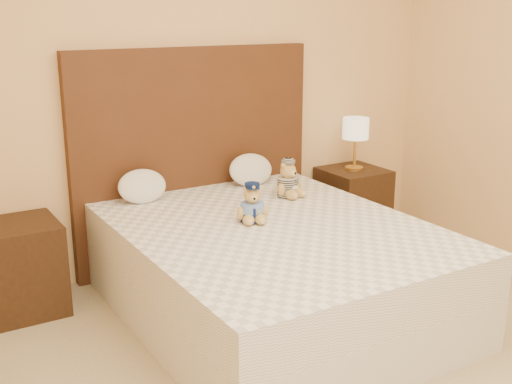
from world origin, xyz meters
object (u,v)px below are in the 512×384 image
teddy_police (252,203)px  pillow_right (251,168)px  bed (273,270)px  pillow_left (142,185)px  teddy_prisoner (288,179)px  nightstand_right (352,203)px  nightstand_left (21,268)px  lamp (356,131)px

teddy_police → pillow_right: pillow_right is taller
bed → pillow_left: (-0.46, 0.83, 0.39)m
teddy_police → teddy_prisoner: teddy_prisoner is taller
pillow_left → bed: bearing=-60.8°
nightstand_right → pillow_right: pillow_right is taller
nightstand_left → pillow_left: bearing=2.2°
teddy_prisoner → pillow_right: 0.39m
nightstand_left → teddy_prisoner: teddy_prisoner is taller
nightstand_left → pillow_right: 1.64m
nightstand_right → lamp: 0.57m
lamp → pillow_right: 0.93m
lamp → teddy_prisoner: 0.94m
bed → nightstand_right: bearing=32.6°
pillow_left → pillow_right: pillow_right is taller
lamp → pillow_right: lamp is taller
nightstand_right → teddy_prisoner: size_ratio=2.27×
bed → pillow_left: 1.03m
pillow_left → pillow_right: bearing=0.0°
nightstand_right → pillow_right: size_ratio=1.65×
nightstand_right → teddy_police: 1.53m
bed → teddy_prisoner: (0.40, 0.45, 0.40)m
nightstand_right → bed: bearing=-147.4°
lamp → pillow_right: bearing=178.1°
lamp → nightstand_left: bearing=180.0°
nightstand_right → teddy_police: teddy_police is taller
teddy_police → pillow_left: teddy_police is taller
nightstand_left → teddy_police: bearing=-29.7°
teddy_police → teddy_prisoner: 0.57m
teddy_police → nightstand_right: bearing=45.1°
nightstand_right → pillow_left: 1.76m
lamp → pillow_left: lamp is taller
bed → teddy_prisoner: bearing=48.4°
bed → lamp: bearing=32.6°
nightstand_left → pillow_left: (0.79, 0.03, 0.39)m
nightstand_right → teddy_prisoner: 1.00m
lamp → pillow_left: size_ratio=1.25×
bed → teddy_prisoner: 0.72m
nightstand_left → pillow_left: size_ratio=1.71×
bed → teddy_police: teddy_police is taller
lamp → teddy_prisoner: lamp is taller
teddy_prisoner → pillow_right: bearing=86.1°
nightstand_left → pillow_right: (1.59, 0.03, 0.39)m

